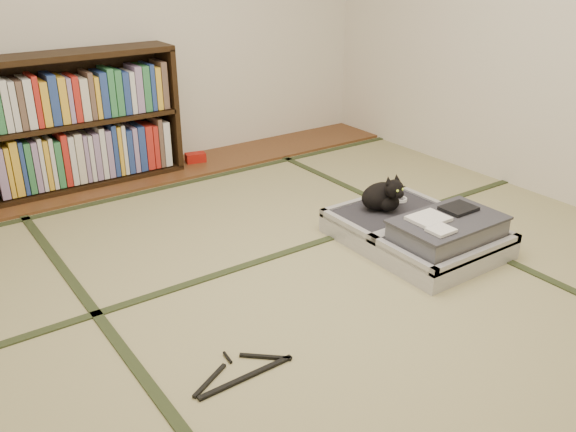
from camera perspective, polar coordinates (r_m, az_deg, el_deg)
floor at (r=3.07m, az=3.01°, el=-6.68°), size 4.50×4.50×0.00m
wood_strip at (r=4.65m, az=-12.28°, el=3.96°), size 4.00×0.50×0.02m
red_item at (r=4.80m, az=-8.65°, el=5.43°), size 0.17×0.12×0.07m
tatami_borders at (r=3.42m, az=-2.07°, el=-3.15°), size 4.00×4.50×0.01m
bookcase at (r=4.44m, az=-18.75°, el=8.25°), size 1.33×0.30×0.92m
suitcase at (r=3.49m, az=12.33°, el=-1.49°), size 0.68×0.90×0.27m
cat at (r=3.62m, az=8.95°, el=1.89°), size 0.30×0.30×0.24m
cable_coil at (r=3.79m, az=10.43°, el=1.53°), size 0.09×0.09×0.02m
hanger at (r=2.52m, az=-4.31°, el=-14.37°), size 0.45×0.21×0.01m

